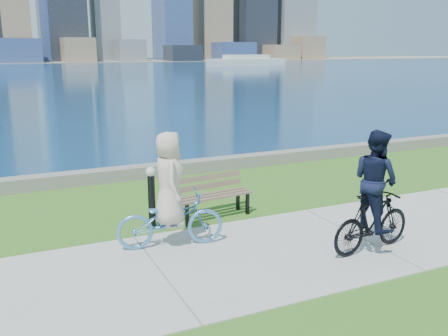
% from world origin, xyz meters
% --- Properties ---
extents(ground, '(320.00, 320.00, 0.00)m').
position_xyz_m(ground, '(0.00, 0.00, 0.00)').
color(ground, '#2F5E18').
rests_on(ground, ground).
extents(concrete_path, '(80.00, 3.50, 0.02)m').
position_xyz_m(concrete_path, '(0.00, 0.00, 0.01)').
color(concrete_path, '#A2A19C').
rests_on(concrete_path, ground).
extents(seawall, '(90.00, 0.50, 0.35)m').
position_xyz_m(seawall, '(0.00, 6.20, 0.17)').
color(seawall, slate).
rests_on(seawall, ground).
extents(bay_water, '(320.00, 131.00, 0.01)m').
position_xyz_m(bay_water, '(0.00, 72.00, 0.00)').
color(bay_water, navy).
rests_on(bay_water, ground).
extents(far_shore, '(320.00, 30.00, 0.12)m').
position_xyz_m(far_shore, '(0.00, 130.00, 0.06)').
color(far_shore, slate).
rests_on(far_shore, ground).
extents(ferry_far, '(15.65, 4.47, 2.12)m').
position_xyz_m(ferry_far, '(40.66, 83.70, 0.88)').
color(ferry_far, silver).
rests_on(ferry_far, ground).
extents(park_bench, '(1.79, 0.80, 0.89)m').
position_xyz_m(park_bench, '(-2.12, 2.30, 0.55)').
color(park_bench, black).
rests_on(park_bench, ground).
extents(bollard_lamp, '(0.21, 0.21, 1.29)m').
position_xyz_m(bollard_lamp, '(-3.50, 2.17, 0.74)').
color(bollard_lamp, black).
rests_on(bollard_lamp, ground).
extents(cyclist_woman, '(1.02, 2.07, 2.16)m').
position_xyz_m(cyclist_woman, '(-3.49, 1.03, 0.82)').
color(cyclist_woman, '#5293C8').
rests_on(cyclist_woman, ground).
extents(cyclist_man, '(0.76, 1.87, 2.23)m').
position_xyz_m(cyclist_man, '(-0.26, -0.70, 0.96)').
color(cyclist_man, black).
rests_on(cyclist_man, ground).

